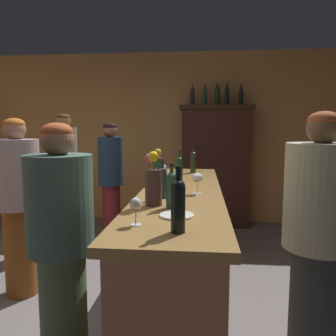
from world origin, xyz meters
The scene contains 25 objects.
floor centered at (0.00, 0.00, 0.00)m, with size 7.79×7.79×0.00m, color slate.
wall_back centered at (0.00, 3.06, 1.33)m, with size 6.02×0.12×2.67m, color tan.
bar_counter centered at (0.56, 0.31, 0.51)m, with size 0.63×2.75×1.01m.
display_cabinet centered at (0.94, 2.77, 0.95)m, with size 1.09×0.40×1.83m.
wine_bottle_chardonnay centered at (0.52, 0.77, 1.13)m, with size 0.06×0.06×0.31m.
wine_bottle_rose centered at (0.63, 1.35, 1.13)m, with size 0.06×0.06×0.29m.
wine_bottle_syrah centered at (0.45, -0.04, 1.13)m, with size 0.06×0.06×0.29m.
wine_bottle_malbec centered at (0.54, -0.32, 1.13)m, with size 0.07×0.07×0.28m.
wine_bottle_riesling centered at (0.61, -0.82, 1.15)m, with size 0.07×0.07×0.32m.
wine_bottle_pinot centered at (0.35, 0.53, 1.15)m, with size 0.06×0.06×0.32m.
wine_glass_front centered at (0.69, 0.14, 1.12)m, with size 0.08×0.08×0.16m.
wine_glass_mid centered at (0.39, -0.72, 1.10)m, with size 0.06×0.06×0.14m.
wine_glass_rear centered at (0.36, 0.76, 1.12)m, with size 0.06×0.06×0.16m.
flower_arrangement centered at (0.42, -0.27, 1.16)m, with size 0.11×0.12×0.37m.
cheese_plate centered at (0.59, -0.53, 1.01)m, with size 0.19×0.19×0.01m, color white.
display_bottle_left centered at (0.58, 2.77, 1.97)m, with size 0.07×0.07×0.32m.
display_bottle_midleft centered at (0.77, 2.77, 1.97)m, with size 0.06×0.06×0.32m.
display_bottle_center centered at (0.95, 2.77, 1.98)m, with size 0.07×0.07×0.33m.
display_bottle_midright centered at (1.09, 2.77, 1.98)m, with size 0.07×0.07×0.35m.
display_bottle_right centered at (1.30, 2.77, 1.96)m, with size 0.07×0.07×0.31m.
patron_near_entrance centered at (-0.96, 1.65, 0.93)m, with size 0.31×0.31×1.67m.
patron_tall centered at (-0.42, 1.78, 0.86)m, with size 0.31×0.31×1.56m.
patron_redhead centered at (-0.09, -0.55, 0.83)m, with size 0.38×0.38×1.53m.
patron_in_navy centered at (-0.89, 0.41, 0.86)m, with size 0.39×0.39×1.59m.
bartender centered at (1.39, -0.43, 0.86)m, with size 0.39×0.39×1.59m.
Camera 1 is at (0.72, -2.38, 1.50)m, focal length 36.10 mm.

